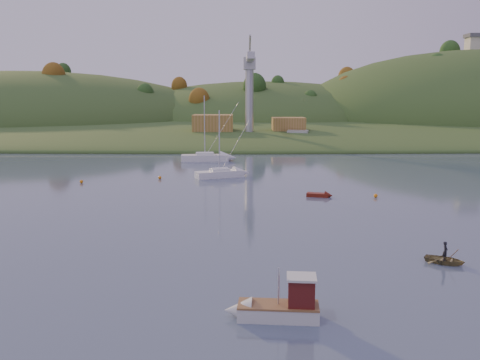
{
  "coord_description": "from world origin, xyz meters",
  "views": [
    {
      "loc": [
        -0.94,
        -25.13,
        13.4
      ],
      "look_at": [
        -0.77,
        35.55,
        3.38
      ],
      "focal_mm": 40.0,
      "sensor_mm": 36.0,
      "label": 1
    }
  ],
  "objects_px": {
    "sailboat_near": "(220,173)",
    "canoe": "(445,260)",
    "red_tender": "(323,195)",
    "fishing_boat": "(272,306)",
    "sailboat_far": "(205,157)"
  },
  "relations": [
    {
      "from": "sailboat_near",
      "to": "canoe",
      "type": "xyz_separation_m",
      "value": [
        19.3,
        -43.19,
        -0.38
      ]
    },
    {
      "from": "sailboat_near",
      "to": "canoe",
      "type": "height_order",
      "value": "sailboat_near"
    },
    {
      "from": "red_tender",
      "to": "fishing_boat",
      "type": "bearing_deg",
      "value": -87.46
    },
    {
      "from": "sailboat_near",
      "to": "sailboat_far",
      "type": "height_order",
      "value": "sailboat_far"
    },
    {
      "from": "sailboat_near",
      "to": "canoe",
      "type": "bearing_deg",
      "value": -88.84
    },
    {
      "from": "fishing_boat",
      "to": "canoe",
      "type": "xyz_separation_m",
      "value": [
        14.29,
        10.35,
        -0.48
      ]
    },
    {
      "from": "fishing_boat",
      "to": "sailboat_far",
      "type": "distance_m",
      "value": 74.42
    },
    {
      "from": "fishing_boat",
      "to": "sailboat_far",
      "type": "height_order",
      "value": "sailboat_far"
    },
    {
      "from": "sailboat_near",
      "to": "red_tender",
      "type": "height_order",
      "value": "sailboat_near"
    },
    {
      "from": "canoe",
      "to": "sailboat_near",
      "type": "bearing_deg",
      "value": 56.93
    },
    {
      "from": "sailboat_near",
      "to": "red_tender",
      "type": "xyz_separation_m",
      "value": [
        13.91,
        -15.99,
        -0.46
      ]
    },
    {
      "from": "canoe",
      "to": "red_tender",
      "type": "relative_size",
      "value": 0.87
    },
    {
      "from": "fishing_boat",
      "to": "red_tender",
      "type": "bearing_deg",
      "value": -98.4
    },
    {
      "from": "sailboat_near",
      "to": "sailboat_far",
      "type": "relative_size",
      "value": 0.83
    },
    {
      "from": "fishing_boat",
      "to": "sailboat_far",
      "type": "xyz_separation_m",
      "value": [
        -8.6,
        73.92,
        0.01
      ]
    }
  ]
}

